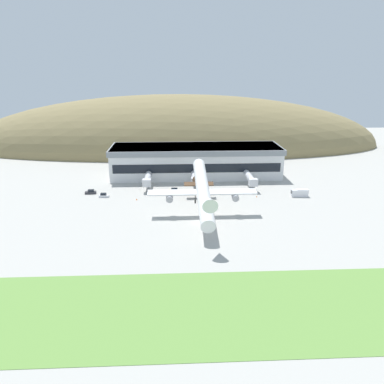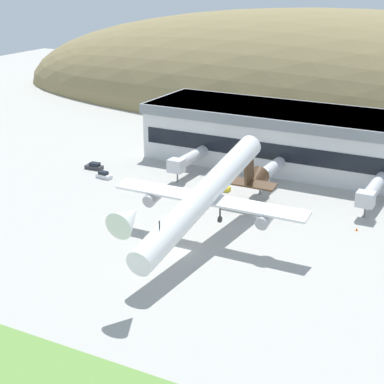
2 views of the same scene
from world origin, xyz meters
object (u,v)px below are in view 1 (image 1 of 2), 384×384
traffic_cone_1 (137,199)px  service_car_1 (174,190)px  jetway_2 (250,178)px  cargo_airplane (203,191)px  jetway_0 (148,179)px  traffic_cone_0 (257,196)px  service_car_2 (91,192)px  service_car_0 (104,195)px  fuel_truck (300,193)px  jetway_1 (195,178)px  terminal_building (196,159)px

traffic_cone_1 → service_car_1: bearing=33.3°
jetway_2 → cargo_airplane: bearing=-126.2°
jetway_0 → traffic_cone_0: 44.48m
service_car_2 → traffic_cone_1: (18.78, -8.40, -0.39)m
jetway_0 → service_car_2: 23.00m
service_car_0 → fuel_truck: size_ratio=0.60×
service_car_0 → traffic_cone_1: bearing=-17.3°
service_car_1 → service_car_2: size_ratio=1.03×
jetway_2 → fuel_truck: jetway_2 is taller
jetway_1 → service_car_0: 37.23m
terminal_building → jetway_2: bearing=-42.8°
jetway_2 → traffic_cone_1: (-45.38, -13.30, -3.71)m
jetway_0 → service_car_2: bearing=-165.7°
jetway_2 → cargo_airplane: (-21.94, -29.97, 4.75)m
jetway_0 → jetway_1: 19.35m
service_car_2 → traffic_cone_0: service_car_2 is taller
terminal_building → traffic_cone_1: (-24.08, -33.03, -7.43)m
jetway_0 → fuel_truck: (59.03, -12.80, -2.58)m
jetway_0 → service_car_1: size_ratio=3.25×
service_car_1 → traffic_cone_0: bearing=-14.2°
terminal_building → traffic_cone_1: bearing=-126.1°
jetway_1 → service_car_2: size_ratio=3.07×
jetway_1 → traffic_cone_1: (-22.61, -14.69, -3.71)m
jetway_0 → traffic_cone_1: size_ratio=25.35×
service_car_1 → terminal_building: bearing=67.0°
service_car_1 → service_car_2: (-32.77, -0.81, 0.03)m
fuel_truck → traffic_cone_0: fuel_truck is taller
fuel_truck → traffic_cone_1: size_ratio=11.20×
jetway_1 → traffic_cone_0: size_ratio=23.22×
service_car_2 → service_car_0: bearing=-36.7°
terminal_building → fuel_truck: bearing=-39.8°
jetway_1 → service_car_0: (-35.51, -10.66, -3.34)m
jetway_1 → jetway_2: 22.81m
terminal_building → cargo_airplane: 49.71m
jetway_2 → service_car_1: bearing=-172.6°
terminal_building → service_car_2: size_ratio=17.42×
terminal_building → traffic_cone_0: (21.61, -31.86, -7.43)m
service_car_2 → traffic_cone_0: size_ratio=7.57×
jetway_0 → cargo_airplane: (20.17, -30.70, 4.75)m
jetway_0 → jetway_1: size_ratio=1.09×
fuel_truck → traffic_cone_1: fuel_truck is taller
jetway_1 → service_car_0: bearing=-163.3°
cargo_airplane → service_car_0: bearing=150.3°
jetway_1 → service_car_1: (-8.62, -5.49, -3.35)m
service_car_2 → service_car_1: bearing=1.4°
jetway_2 → service_car_0: size_ratio=4.12×
cargo_airplane → service_car_0: 42.60m
service_car_0 → jetway_1: bearing=16.7°
jetway_2 → jetway_1: bearing=176.5°
terminal_building → service_car_1: size_ratio=16.89×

